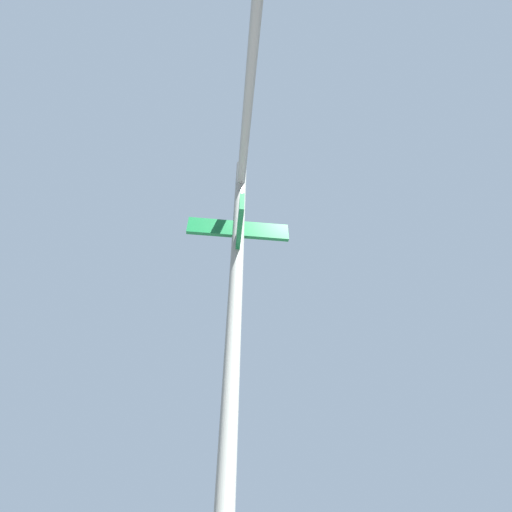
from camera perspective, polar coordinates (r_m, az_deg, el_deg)
The scene contains 1 object.
traffic_signal_near at distance 2.21m, azimuth -1.16°, elevation 20.55°, with size 2.54×2.23×5.02m.
Camera 1 is at (-5.25, -5.21, 1.62)m, focal length 22.75 mm.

